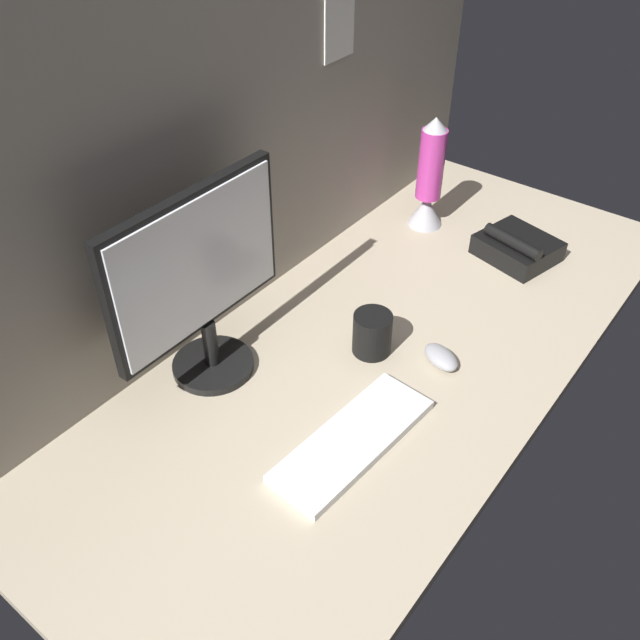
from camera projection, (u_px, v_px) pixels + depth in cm
name	position (u px, v px, depth cm)	size (l,w,h in cm)	color
ground_plane	(381.00, 345.00, 159.77)	(180.00, 80.00, 3.00)	tan
cubicle_wall_back	(252.00, 138.00, 151.19)	(180.00, 5.50, 79.21)	gray
monitor	(199.00, 279.00, 136.45)	(43.66, 18.00, 43.59)	black
keyboard	(353.00, 440.00, 134.26)	(37.00, 13.00, 2.00)	silver
mouse	(441.00, 357.00, 151.79)	(5.60, 9.60, 3.40)	#99999E
mug_black_travel	(374.00, 334.00, 152.70)	(8.88, 8.88, 10.09)	black
lava_lamp	(429.00, 182.00, 189.71)	(9.92, 9.92, 32.45)	#A5A5AD
desk_phone	(517.00, 247.00, 183.08)	(21.00, 22.47, 8.80)	black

